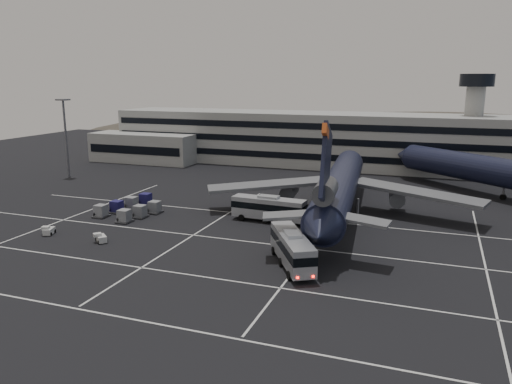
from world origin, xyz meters
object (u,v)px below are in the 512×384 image
bus_far (269,207)px  uld_cluster (131,208)px  bus_near (292,247)px  tug_a (49,231)px  trijet_main (340,186)px

bus_far → uld_cluster: 24.29m
bus_near → tug_a: bus_near is taller
bus_far → uld_cluster: bus_far is taller
tug_a → bus_near: bearing=-20.1°
tug_a → uld_cluster: bearing=51.7°
trijet_main → uld_cluster: (-34.21, -10.25, -4.22)m
bus_near → uld_cluster: 36.07m
trijet_main → bus_far: (-10.21, -6.78, -2.88)m
bus_near → bus_far: (-9.08, 17.77, -0.06)m
tug_a → uld_cluster: uld_cluster is taller
bus_near → bus_far: size_ratio=0.99×
bus_near → bus_far: bearing=87.0°
bus_far → bus_near: bearing=-149.6°
tug_a → trijet_main: bearing=12.0°
bus_far → tug_a: bus_far is taller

